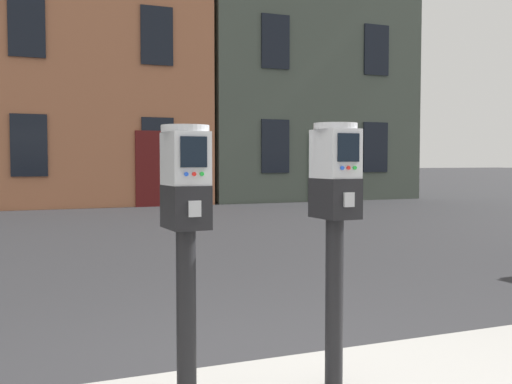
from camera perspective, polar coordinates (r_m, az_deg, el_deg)
name	(u,v)px	position (r m, az deg, el deg)	size (l,w,h in m)	color
parking_meter_near_kerb	(186,215)	(2.72, -6.68, -2.22)	(0.22, 0.26, 1.30)	black
parking_meter_twin_adjacent	(335,206)	(3.01, 7.49, -1.35)	(0.22, 0.26, 1.33)	black
townhouse_cream_stone	(83,53)	(19.52, -16.11, 12.55)	(6.69, 5.41, 9.10)	#B7704C
townhouse_brownstone	(291,63)	(21.46, 3.31, 12.07)	(7.09, 5.32, 9.31)	#4C564C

